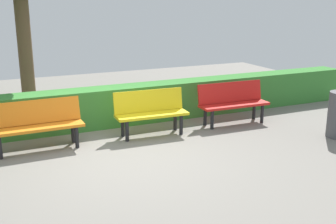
# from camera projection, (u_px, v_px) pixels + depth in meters

# --- Properties ---
(ground_plane) EXTENTS (16.00, 16.00, 0.00)m
(ground_plane) POSITION_uv_depth(u_px,v_px,m) (117.00, 156.00, 7.05)
(ground_plane) COLOR gray
(bench_red) EXTENTS (1.52, 0.51, 0.86)m
(bench_red) POSITION_uv_depth(u_px,v_px,m) (233.00, 101.00, 8.80)
(bench_red) COLOR red
(bench_red) RESTS_ON ground_plane
(bench_yellow) EXTENTS (1.41, 0.52, 0.86)m
(bench_yellow) POSITION_uv_depth(u_px,v_px,m) (151.00, 111.00, 8.06)
(bench_yellow) COLOR yellow
(bench_yellow) RESTS_ON ground_plane
(bench_orange) EXTENTS (1.58, 0.48, 0.86)m
(bench_orange) POSITION_uv_depth(u_px,v_px,m) (36.00, 123.00, 7.26)
(bench_orange) COLOR orange
(bench_orange) RESTS_ON ground_plane
(hedge_row) EXTENTS (11.14, 0.56, 0.80)m
(hedge_row) POSITION_uv_depth(u_px,v_px,m) (132.00, 104.00, 8.88)
(hedge_row) COLOR #387F33
(hedge_row) RESTS_ON ground_plane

